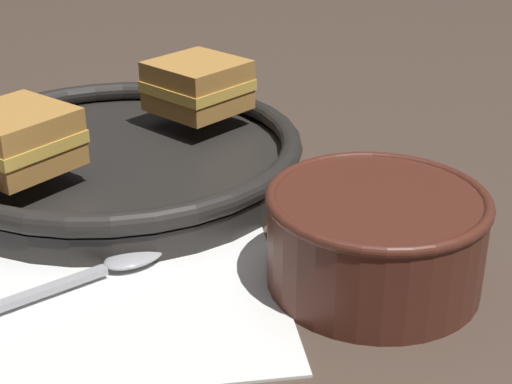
{
  "coord_description": "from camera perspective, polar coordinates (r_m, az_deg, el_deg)",
  "views": [
    {
      "loc": [
        -0.13,
        -0.48,
        0.29
      ],
      "look_at": [
        0.04,
        0.02,
        0.04
      ],
      "focal_mm": 55.0,
      "sensor_mm": 36.0,
      "label": 1
    }
  ],
  "objects": [
    {
      "name": "napkin",
      "position": [
        0.54,
        -11.37,
        -7.27
      ],
      "size": [
        0.28,
        0.25,
        0.0
      ],
      "color": "white",
      "rests_on": "ground_plane"
    },
    {
      "name": "skillet",
      "position": [
        0.7,
        -9.9,
        2.52
      ],
      "size": [
        0.32,
        0.32,
        0.04
      ],
      "color": "black",
      "rests_on": "ground_plane"
    },
    {
      "name": "sandwich_near_left",
      "position": [
        0.63,
        -16.99,
        3.71
      ],
      "size": [
        0.11,
        0.11,
        0.05
      ],
      "rotation": [
        0.0,
        0.0,
        5.3
      ],
      "color": "#B27A38",
      "rests_on": "skillet"
    },
    {
      "name": "spoon",
      "position": [
        0.55,
        -10.59,
        -5.43
      ],
      "size": [
        0.14,
        0.06,
        0.01
      ],
      "rotation": [
        0.0,
        0.0,
        0.34
      ],
      "color": "#9E9EA3",
      "rests_on": "napkin"
    },
    {
      "name": "sandwich_near_right",
      "position": [
        0.74,
        -4.26,
        7.74
      ],
      "size": [
        0.11,
        0.11,
        0.05
      ],
      "rotation": [
        0.0,
        0.0,
        8.37
      ],
      "color": "#B27A38",
      "rests_on": "skillet"
    },
    {
      "name": "soup_bowl",
      "position": [
        0.53,
        8.69,
        -2.99
      ],
      "size": [
        0.15,
        0.15,
        0.07
      ],
      "color": "#4C2319",
      "rests_on": "ground_plane"
    },
    {
      "name": "ground_plane",
      "position": [
        0.58,
        -3.3,
        -4.53
      ],
      "size": [
        4.0,
        4.0,
        0.0
      ],
      "primitive_type": "plane",
      "color": "#47382D"
    }
  ]
}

